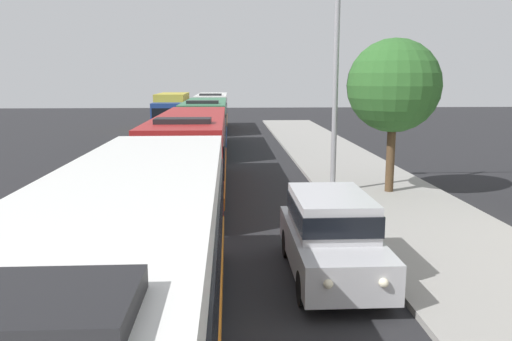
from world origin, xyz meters
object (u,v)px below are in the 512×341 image
(bus_fourth_in_line, at_px, (212,110))
(roadside_tree, at_px, (394,86))
(white_suv, at_px, (331,233))
(bus_second_in_line, at_px, (192,151))
(bus_middle, at_px, (206,123))
(box_truck_oncoming, at_px, (172,111))
(bus_lead, at_px, (123,289))
(streetlamp_mid, at_px, (337,47))

(bus_fourth_in_line, height_order, roadside_tree, roadside_tree)
(bus_fourth_in_line, bearing_deg, white_suv, -83.66)
(bus_second_in_line, xyz_separation_m, white_suv, (3.70, -8.50, -0.66))
(bus_middle, distance_m, white_suv, 21.00)
(bus_fourth_in_line, height_order, white_suv, bus_fourth_in_line)
(box_truck_oncoming, height_order, roadside_tree, roadside_tree)
(bus_fourth_in_line, bearing_deg, roadside_tree, -73.36)
(roadside_tree, bearing_deg, white_suv, -115.91)
(bus_lead, bearing_deg, bus_middle, 90.00)
(bus_middle, bearing_deg, streetlamp_mid, -66.80)
(bus_second_in_line, height_order, bus_fourth_in_line, same)
(bus_middle, bearing_deg, box_truck_oncoming, 106.23)
(bus_fourth_in_line, height_order, box_truck_oncoming, bus_fourth_in_line)
(bus_lead, distance_m, white_suv, 5.80)
(box_truck_oncoming, xyz_separation_m, streetlamp_mid, (8.70, -23.94, 3.84))
(box_truck_oncoming, bearing_deg, bus_fourth_in_line, 21.11)
(bus_lead, relative_size, white_suv, 2.63)
(bus_second_in_line, bearing_deg, bus_fourth_in_line, 90.00)
(bus_lead, xyz_separation_m, bus_fourth_in_line, (-0.00, 37.70, -0.00))
(bus_fourth_in_line, height_order, streetlamp_mid, streetlamp_mid)
(bus_lead, height_order, bus_middle, same)
(bus_middle, bearing_deg, bus_fourth_in_line, 90.00)
(roadside_tree, bearing_deg, bus_middle, 120.78)
(bus_lead, height_order, bus_fourth_in_line, same)
(bus_middle, distance_m, box_truck_oncoming, 11.82)
(bus_second_in_line, relative_size, bus_middle, 1.05)
(roadside_tree, bearing_deg, bus_lead, -121.43)
(white_suv, bearing_deg, box_truck_oncoming, 102.34)
(bus_lead, xyz_separation_m, box_truck_oncoming, (-3.30, 36.43, 0.02))
(bus_second_in_line, xyz_separation_m, box_truck_oncoming, (-3.30, 23.51, 0.02))
(bus_middle, relative_size, white_suv, 2.33)
(bus_middle, distance_m, roadside_tree, 14.99)
(bus_middle, distance_m, streetlamp_mid, 14.24)
(streetlamp_mid, bearing_deg, bus_fourth_in_line, 102.08)
(bus_middle, bearing_deg, bus_second_in_line, -90.00)
(bus_second_in_line, xyz_separation_m, roadside_tree, (7.57, -0.54, 2.46))
(streetlamp_mid, relative_size, roadside_tree, 1.53)
(white_suv, bearing_deg, roadside_tree, 64.09)
(box_truck_oncoming, bearing_deg, roadside_tree, -65.68)
(streetlamp_mid, bearing_deg, bus_second_in_line, 175.40)
(white_suv, distance_m, roadside_tree, 9.38)
(white_suv, distance_m, streetlamp_mid, 9.40)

